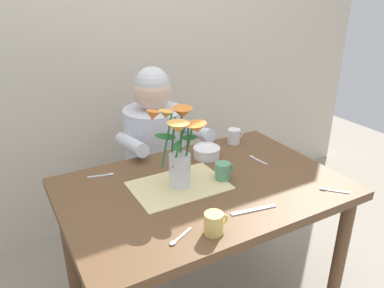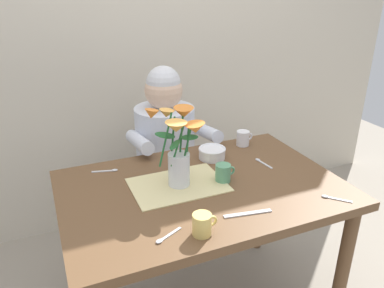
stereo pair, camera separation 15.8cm
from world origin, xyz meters
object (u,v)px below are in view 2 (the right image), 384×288
(flower_vase, at_px, (180,144))
(dinner_knife, at_px, (248,213))
(seated_person, at_px, (166,162))
(ceramic_bowl, at_px, (212,153))
(ceramic_mug, at_px, (223,173))
(coffee_cup, at_px, (243,138))
(tea_cup, at_px, (202,224))

(flower_vase, distance_m, dinner_knife, 0.39)
(seated_person, bearing_deg, flower_vase, -105.18)
(ceramic_bowl, bearing_deg, ceramic_mug, -104.05)
(dinner_knife, xyz_separation_m, ceramic_mug, (0.03, 0.27, 0.04))
(seated_person, height_order, dinner_knife, seated_person)
(ceramic_bowl, bearing_deg, coffee_cup, 19.89)
(seated_person, bearing_deg, dinner_knife, -91.01)
(flower_vase, xyz_separation_m, tea_cup, (-0.06, -0.36, -0.15))
(dinner_knife, bearing_deg, seated_person, 100.96)
(ceramic_bowl, relative_size, tea_cup, 1.46)
(flower_vase, bearing_deg, ceramic_bowl, 37.29)
(ceramic_mug, bearing_deg, dinner_knife, -96.89)
(flower_vase, height_order, coffee_cup, flower_vase)
(flower_vase, distance_m, coffee_cup, 0.55)
(seated_person, xyz_separation_m, flower_vase, (-0.13, -0.57, 0.37))
(flower_vase, xyz_separation_m, dinner_knife, (0.15, -0.31, -0.19))
(coffee_cup, bearing_deg, tea_cup, -130.12)
(ceramic_mug, bearing_deg, seated_person, 95.07)
(flower_vase, relative_size, tea_cup, 3.81)
(coffee_cup, distance_m, ceramic_mug, 0.42)
(seated_person, relative_size, ceramic_bowl, 8.35)
(seated_person, relative_size, coffee_cup, 12.20)
(tea_cup, bearing_deg, ceramic_mug, 52.12)
(coffee_cup, relative_size, tea_cup, 1.00)
(ceramic_bowl, xyz_separation_m, dinner_knife, (-0.09, -0.49, -0.03))
(seated_person, bearing_deg, ceramic_mug, -87.38)
(dinner_knife, bearing_deg, ceramic_bowl, 89.28)
(ceramic_bowl, bearing_deg, seated_person, 106.10)
(dinner_knife, bearing_deg, tea_cup, -158.80)
(dinner_knife, distance_m, coffee_cup, 0.66)
(dinner_knife, bearing_deg, flower_vase, 125.31)
(coffee_cup, bearing_deg, seated_person, 137.57)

